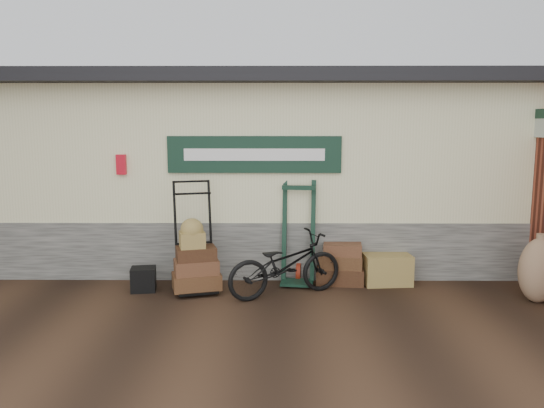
{
  "coord_description": "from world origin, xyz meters",
  "views": [
    {
      "loc": [
        0.03,
        -6.97,
        2.42
      ],
      "look_at": [
        -0.04,
        0.9,
        1.21
      ],
      "focal_mm": 35.0,
      "sensor_mm": 36.0,
      "label": 1
    }
  ],
  "objects_px": {
    "bicycle": "(285,261)",
    "suitcase_stack": "(340,263)",
    "wicker_hamper": "(387,269)",
    "black_trunk": "(143,279)",
    "green_barrow": "(298,233)",
    "porter_trolley": "(194,235)"
  },
  "relations": [
    {
      "from": "green_barrow",
      "to": "bicycle",
      "type": "bearing_deg",
      "value": -101.46
    },
    {
      "from": "wicker_hamper",
      "to": "black_trunk",
      "type": "xyz_separation_m",
      "value": [
        -3.6,
        -0.38,
        -0.06
      ]
    },
    {
      "from": "black_trunk",
      "to": "wicker_hamper",
      "type": "bearing_deg",
      "value": 5.95
    },
    {
      "from": "green_barrow",
      "to": "suitcase_stack",
      "type": "xyz_separation_m",
      "value": [
        0.64,
        0.0,
        -0.47
      ]
    },
    {
      "from": "suitcase_stack",
      "to": "black_trunk",
      "type": "distance_m",
      "value": 2.93
    },
    {
      "from": "bicycle",
      "to": "suitcase_stack",
      "type": "bearing_deg",
      "value": -79.02
    },
    {
      "from": "suitcase_stack",
      "to": "bicycle",
      "type": "bearing_deg",
      "value": -144.52
    },
    {
      "from": "porter_trolley",
      "to": "bicycle",
      "type": "bearing_deg",
      "value": -27.07
    },
    {
      "from": "black_trunk",
      "to": "bicycle",
      "type": "xyz_separation_m",
      "value": [
        2.06,
        -0.2,
        0.33
      ]
    },
    {
      "from": "suitcase_stack",
      "to": "black_trunk",
      "type": "relative_size",
      "value": 2.04
    },
    {
      "from": "suitcase_stack",
      "to": "wicker_hamper",
      "type": "xyz_separation_m",
      "value": [
        0.7,
        -0.03,
        -0.08
      ]
    },
    {
      "from": "green_barrow",
      "to": "wicker_hamper",
      "type": "height_order",
      "value": "green_barrow"
    },
    {
      "from": "black_trunk",
      "to": "bicycle",
      "type": "relative_size",
      "value": 0.2
    },
    {
      "from": "porter_trolley",
      "to": "black_trunk",
      "type": "distance_m",
      "value": 0.98
    },
    {
      "from": "wicker_hamper",
      "to": "bicycle",
      "type": "xyz_separation_m",
      "value": [
        -1.55,
        -0.57,
        0.27
      ]
    },
    {
      "from": "green_barrow",
      "to": "suitcase_stack",
      "type": "bearing_deg",
      "value": 7.51
    },
    {
      "from": "bicycle",
      "to": "porter_trolley",
      "type": "bearing_deg",
      "value": 54.33
    },
    {
      "from": "suitcase_stack",
      "to": "black_trunk",
      "type": "height_order",
      "value": "suitcase_stack"
    },
    {
      "from": "suitcase_stack",
      "to": "wicker_hamper",
      "type": "height_order",
      "value": "suitcase_stack"
    },
    {
      "from": "black_trunk",
      "to": "porter_trolley",
      "type": "bearing_deg",
      "value": 4.8
    },
    {
      "from": "black_trunk",
      "to": "suitcase_stack",
      "type": "bearing_deg",
      "value": 7.93
    },
    {
      "from": "green_barrow",
      "to": "black_trunk",
      "type": "height_order",
      "value": "green_barrow"
    }
  ]
}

